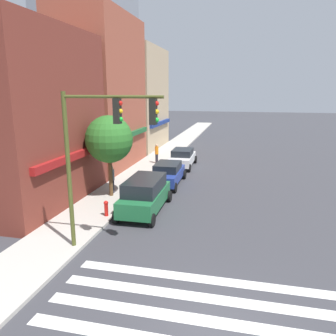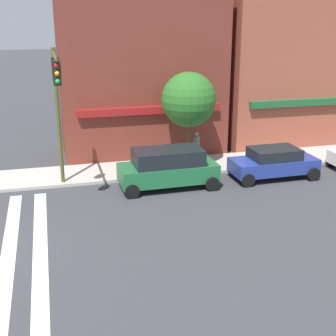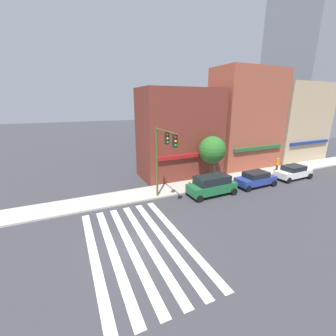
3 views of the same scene
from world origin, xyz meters
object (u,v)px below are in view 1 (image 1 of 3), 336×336
traffic_signal (100,141)px  pedestrian_orange_vest (157,153)px  suv_green (145,194)px  sedan_white (182,157)px  pedestrian_grey_coat (112,179)px  street_tree (109,139)px  sedan_blue (168,173)px  fire_hydrant (106,208)px

traffic_signal → pedestrian_orange_vest: (16.53, 2.15, -3.66)m
suv_green → sedan_white: (11.38, -0.00, -0.19)m
pedestrian_orange_vest → suv_green: bearing=-82.8°
pedestrian_grey_coat → street_tree: (-0.52, -0.14, 2.66)m
sedan_blue → sedan_white: 5.80m
pedestrian_orange_vest → fire_hydrant: bearing=-91.4°
pedestrian_orange_vest → sedan_blue: bearing=-72.6°
sedan_white → sedan_blue: bearing=178.8°
traffic_signal → street_tree: bearing=20.4°
fire_hydrant → pedestrian_grey_coat: bearing=17.9°
pedestrian_orange_vest → street_tree: (-9.75, 0.37, 2.66)m
traffic_signal → suv_green: 6.17m
traffic_signal → sedan_white: (16.30, -0.28, -3.89)m
suv_green → sedan_blue: suv_green is taller
sedan_white → street_tree: size_ratio=0.88×
traffic_signal → pedestrian_orange_vest: bearing=7.4°
suv_green → pedestrian_orange_vest: bearing=10.7°
pedestrian_grey_coat → street_tree: 2.71m
sedan_blue → street_tree: size_ratio=0.88×
street_tree → pedestrian_orange_vest: bearing=-2.2°
sedan_white → street_tree: street_tree is taller
pedestrian_grey_coat → fire_hydrant: pedestrian_grey_coat is taller
street_tree → pedestrian_grey_coat: bearing=14.6°
suv_green → sedan_white: bearing=-1.1°
fire_hydrant → street_tree: 4.68m
sedan_blue → pedestrian_orange_vest: size_ratio=2.51×
pedestrian_orange_vest → street_tree: size_ratio=0.35×
sedan_blue → street_tree: 5.48m
sedan_white → pedestrian_grey_coat: (-9.00, 2.94, 0.23)m
sedan_white → pedestrian_grey_coat: size_ratio=2.51×
pedestrian_grey_coat → street_tree: bearing=27.7°
traffic_signal → suv_green: bearing=-3.2°
suv_green → pedestrian_grey_coat: suv_green is taller
pedestrian_grey_coat → street_tree: street_tree is taller
suv_green → pedestrian_orange_vest: 11.86m
sedan_blue → suv_green: bearing=178.7°
suv_green → sedan_blue: (5.58, -0.00, -0.19)m
pedestrian_orange_vest → pedestrian_grey_coat: 9.24m
pedestrian_orange_vest → sedan_white: bearing=-9.9°
traffic_signal → street_tree: 7.30m
sedan_white → traffic_signal: bearing=177.8°
sedan_white → fire_hydrant: bearing=171.3°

